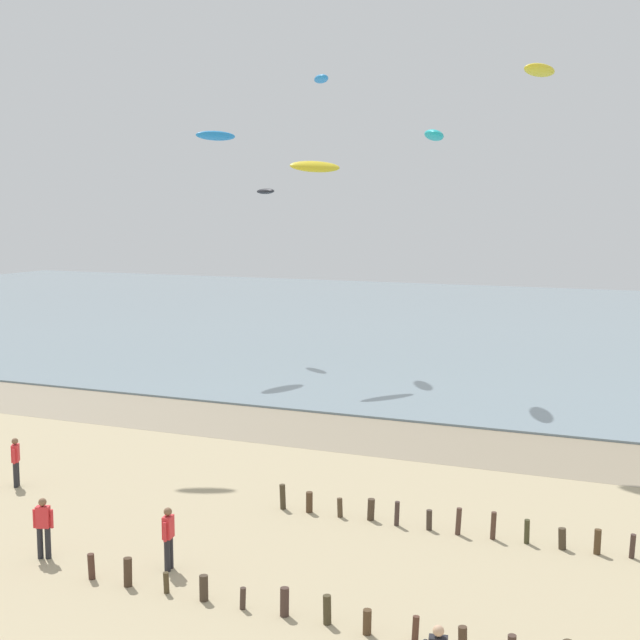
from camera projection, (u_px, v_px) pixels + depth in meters
name	position (u px, v px, depth m)	size (l,w,h in m)	color
wet_sand_strip	(389.00, 438.00, 37.05)	(120.00, 5.88, 0.01)	gray
sea	(540.00, 326.00, 71.65)	(160.00, 70.00, 0.10)	gray
groyne_mid	(397.00, 625.00, 19.74)	(17.54, 0.34, 0.75)	#492F25
groyne_far	(436.00, 519.00, 26.37)	(10.76, 0.35, 0.83)	#413725
person_nearest_camera	(16.00, 460.00, 30.50)	(0.37, 0.51, 1.71)	#232328
person_left_flank	(43.00, 526.00, 24.21)	(0.54, 0.33, 1.71)	#232328
person_far_down_beach	(168.00, 536.00, 23.45)	(0.29, 0.56, 1.71)	#232328
kite_aloft_0	(540.00, 70.00, 48.69)	(3.38, 1.08, 0.54)	yellow
kite_aloft_1	(434.00, 135.00, 46.95)	(3.23, 1.03, 0.52)	#19B2B7
kite_aloft_2	(315.00, 167.00, 49.87)	(3.29, 1.05, 0.53)	yellow
kite_aloft_6	(321.00, 79.00, 55.60)	(2.68, 0.86, 0.43)	#2384D1
kite_aloft_7	(216.00, 136.00, 52.93)	(3.06, 0.98, 0.49)	#2384D1
kite_aloft_9	(265.00, 191.00, 56.68)	(2.21, 0.71, 0.35)	black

